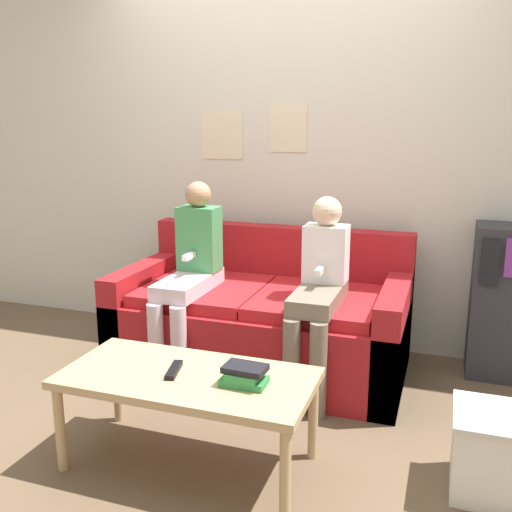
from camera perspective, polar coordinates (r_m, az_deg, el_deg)
name	(u,v)px	position (r m, az deg, el deg)	size (l,w,h in m)	color
ground_plane	(230,407)	(3.14, -2.65, -14.82)	(10.00, 10.00, 0.00)	brown
wall_back	(290,149)	(3.83, 3.38, 10.59)	(8.00, 0.06, 2.60)	beige
couch	(263,321)	(3.50, 0.71, -6.57)	(1.71, 0.90, 0.82)	maroon
coffee_table	(188,384)	(2.52, -6.84, -12.60)	(1.09, 0.53, 0.42)	tan
person_left	(189,270)	(3.36, -6.67, -1.43)	(0.24, 0.60, 1.14)	silver
person_right	(319,286)	(3.11, 6.33, -3.02)	(0.24, 0.60, 1.08)	#756656
tv_remote	(174,370)	(2.53, -8.20, -11.21)	(0.08, 0.17, 0.02)	black
book_stack	(244,376)	(2.38, -1.19, -11.87)	(0.19, 0.12, 0.09)	#2D8442
bookshelf	(507,302)	(3.63, 23.81, -4.21)	(0.40, 0.33, 0.91)	#2D2D33
storage_box	(505,455)	(2.62, 23.65, -17.75)	(0.42, 0.34, 0.35)	silver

